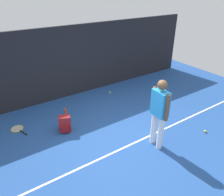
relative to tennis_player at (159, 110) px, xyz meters
The scene contains 9 objects.
ground_plane 1.29m from the tennis_player, 132.46° to the left, with size 12.00×12.00×0.00m, color #234C93.
back_fence 3.69m from the tennis_player, 99.08° to the left, with size 10.00×0.10×2.35m, color black.
court_line 1.17m from the tennis_player, 150.25° to the left, with size 9.00×0.05×0.00m, color white.
tennis_player is the anchor object (origin of this frame).
tennis_racket 3.77m from the tennis_player, 136.34° to the left, with size 0.41×0.64×0.03m.
backpack 2.48m from the tennis_player, 132.22° to the left, with size 0.36×0.36×0.44m.
tennis_ball_near_player 3.17m from the tennis_player, 78.02° to the left, with size 0.07×0.07×0.07m, color #CCE033.
tennis_ball_by_fence 1.75m from the tennis_player, 14.55° to the right, with size 0.07×0.07×0.07m, color #CCE033.
water_bottle 2.88m from the tennis_player, 117.89° to the left, with size 0.07×0.07×0.26m, color #D84C26.
Camera 1 is at (-2.65, -3.54, 3.50)m, focal length 35.26 mm.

